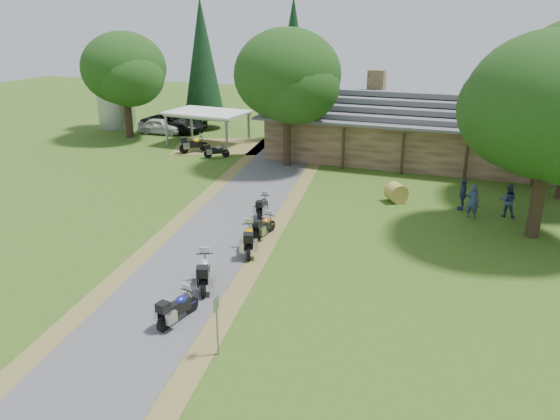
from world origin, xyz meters
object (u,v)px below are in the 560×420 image
(car_white_sedan, at_px, (161,124))
(motorcycle_row_b, at_px, (204,271))
(motorcycle_row_a, at_px, (178,306))
(motorcycle_row_c, at_px, (249,238))
(lodge, at_px, (413,126))
(silo, at_px, (115,90))
(motorcycle_row_d, at_px, (264,225))
(carport, at_px, (208,128))
(motorcycle_carport_a, at_px, (194,143))
(car_dark_suv, at_px, (173,118))
(motorcycle_carport_b, at_px, (217,150))
(motorcycle_row_e, at_px, (263,205))
(hay_bale, at_px, (396,193))

(car_white_sedan, distance_m, motorcycle_row_b, 29.82)
(motorcycle_row_a, distance_m, motorcycle_row_c, 6.23)
(lodge, distance_m, silo, 27.51)
(lodge, height_order, motorcycle_row_d, lodge)
(motorcycle_row_a, bearing_deg, car_white_sedan, 44.39)
(carport, distance_m, motorcycle_carport_a, 2.90)
(car_dark_suv, bearing_deg, motorcycle_row_b, -143.54)
(carport, height_order, motorcycle_row_d, carport)
(motorcycle_row_b, distance_m, motorcycle_carport_a, 22.33)
(lodge, relative_size, carport, 3.44)
(lodge, xyz_separation_m, motorcycle_carport_b, (-13.52, -4.73, -1.87))
(motorcycle_row_a, relative_size, motorcycle_row_b, 0.85)
(motorcycle_row_d, bearing_deg, car_dark_suv, 49.11)
(lodge, distance_m, motorcycle_row_d, 18.30)
(car_dark_suv, xyz_separation_m, motorcycle_carport_a, (5.47, -6.26, -0.53))
(motorcycle_row_a, height_order, motorcycle_row_e, motorcycle_row_a)
(car_white_sedan, relative_size, motorcycle_row_e, 3.04)
(lodge, distance_m, motorcycle_carport_b, 14.44)
(motorcycle_row_c, relative_size, motorcycle_carport_a, 0.99)
(car_dark_suv, bearing_deg, hay_bale, -116.41)
(lodge, xyz_separation_m, motorcycle_row_e, (-5.72, -14.98, -1.87))
(car_white_sedan, height_order, motorcycle_row_c, car_white_sedan)
(carport, height_order, motorcycle_row_e, carport)
(lodge, bearing_deg, motorcycle_carport_b, -160.71)
(carport, bearing_deg, hay_bale, -23.88)
(carport, xyz_separation_m, motorcycle_row_c, (11.60, -18.60, -0.65))
(motorcycle_carport_a, bearing_deg, silo, 102.56)
(motorcycle_row_e, xyz_separation_m, motorcycle_carport_a, (-10.19, 11.15, 0.12))
(motorcycle_carport_a, bearing_deg, motorcycle_carport_b, -69.49)
(car_dark_suv, distance_m, hay_bale, 25.35)
(motorcycle_carport_b, bearing_deg, silo, 118.84)
(car_dark_suv, distance_m, motorcycle_row_d, 26.15)
(car_dark_suv, distance_m, motorcycle_row_c, 27.74)
(lodge, bearing_deg, car_dark_suv, 173.53)
(silo, height_order, car_white_sedan, silo)
(car_white_sedan, relative_size, motorcycle_carport_b, 3.07)
(lodge, height_order, hay_bale, lodge)
(motorcycle_row_c, height_order, motorcycle_carport_b, motorcycle_row_c)
(car_white_sedan, relative_size, motorcycle_row_d, 3.09)
(silo, relative_size, motorcycle_row_b, 3.30)
(silo, xyz_separation_m, carport, (11.26, -3.44, -2.07))
(carport, xyz_separation_m, motorcycle_row_d, (11.54, -16.60, -0.78))
(silo, xyz_separation_m, motorcycle_row_b, (22.53, -25.65, -2.71))
(motorcycle_carport_a, bearing_deg, motorcycle_row_c, -103.07)
(car_dark_suv, xyz_separation_m, motorcycle_row_b, (16.51, -25.66, -0.52))
(lodge, distance_m, motorcycle_row_b, 23.80)
(silo, height_order, car_dark_suv, silo)
(silo, height_order, motorcycle_carport_b, silo)
(motorcycle_row_a, relative_size, motorcycle_row_c, 0.86)
(hay_bale, bearing_deg, car_dark_suv, 149.90)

